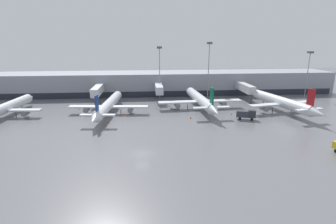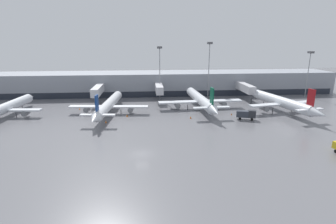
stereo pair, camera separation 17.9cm
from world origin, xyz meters
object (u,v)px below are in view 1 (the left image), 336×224
Objects in this scene: service_truck_0 at (246,114)px; traffic_cone_2 at (79,108)px; parked_jet_0 at (5,108)px; apron_light_mast_0 at (209,55)px; parked_jet_1 at (282,102)px; apron_light_mast_3 at (159,58)px; parked_jet_3 at (108,105)px; traffic_cone_0 at (127,115)px; traffic_cone_4 at (231,114)px; traffic_cone_3 at (191,117)px; parked_jet_2 at (200,100)px; apron_light_mast_1 at (309,61)px; traffic_cone_1 at (106,121)px.

service_truck_0 is 7.20× the size of traffic_cone_2.
apron_light_mast_0 is (65.44, 21.74, 13.78)m from parked_jet_0.
parked_jet_1 is 44.98m from apron_light_mast_3.
apron_light_mast_3 reaches higher than parked_jet_3.
parked_jet_1 is at bearing 43.38° from service_truck_0.
parked_jet_0 is 43.94× the size of traffic_cone_2.
traffic_cone_0 is 31.47m from traffic_cone_4.
parked_jet_3 is 1.69× the size of apron_light_mast_0.
parked_jet_0 reaches higher than traffic_cone_0.
apron_light_mast_0 is (46.10, 14.44, 16.10)m from traffic_cone_2.
parked_jet_0 is 66.95m from traffic_cone_4.
traffic_cone_3 is (34.54, -13.23, -0.04)m from traffic_cone_2.
traffic_cone_0 is 0.88× the size of traffic_cone_2.
parked_jet_0 reaches higher than traffic_cone_3.
parked_jet_2 is 2.00× the size of apron_light_mast_1.
traffic_cone_3 is 59.28m from apron_light_mast_1.
parked_jet_3 is at bearing -165.70° from apron_light_mast_1.
traffic_cone_0 is at bearing -31.24° from traffic_cone_2.
service_truck_0 is (39.79, -9.79, -1.12)m from parked_jet_3.
parked_jet_3 is 52.14× the size of traffic_cone_3.
service_truck_0 is (-13.93, -6.75, -1.62)m from parked_jet_1.
apron_light_mast_0 reaches higher than traffic_cone_2.
parked_jet_2 is 22.46m from apron_light_mast_0.
parked_jet_3 is 7.29m from traffic_cone_0.
parked_jet_2 is 0.99× the size of parked_jet_3.
traffic_cone_1 is at bearing 110.89° from parked_jet_2.
service_truck_0 is at bearing -62.29° from traffic_cone_4.
traffic_cone_4 is 0.03× the size of apron_light_mast_1.
traffic_cone_1 is 0.93× the size of traffic_cone_2.
parked_jet_0 is 48.73× the size of traffic_cone_3.
apron_light_mast_0 is 1.19× the size of apron_light_mast_1.
apron_light_mast_1 is (21.74, 22.28, 10.89)m from parked_jet_1.
apron_light_mast_1 is (105.08, 20.59, 11.42)m from parked_jet_0.
traffic_cone_4 is 0.03× the size of apron_light_mast_3.
apron_light_mast_1 is at bearing -74.63° from parked_jet_0.
service_truck_0 reaches higher than traffic_cone_2.
traffic_cone_0 is 41.82m from apron_light_mast_0.
parked_jet_1 reaches higher than traffic_cone_2.
traffic_cone_1 is at bearing 85.68° from parked_jet_1.
apron_light_mast_3 is at bearing 105.20° from traffic_cone_3.
parked_jet_2 is 46.57× the size of traffic_cone_2.
apron_light_mast_3 is (16.56, 29.06, 15.09)m from traffic_cone_1.
parked_jet_2 is at bearing -52.32° from apron_light_mast_3.
service_truck_0 is 15.78m from traffic_cone_3.
parked_jet_3 is at bearing -150.38° from apron_light_mast_0.
traffic_cone_1 is 1.04× the size of traffic_cone_3.
apron_light_mast_3 is (11.17, 23.54, 15.11)m from traffic_cone_0.
parked_jet_2 is at bearing -111.09° from apron_light_mast_0.
apron_light_mast_0 reaches higher than parked_jet_2.
traffic_cone_1 is at bearing -140.08° from apron_light_mast_0.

